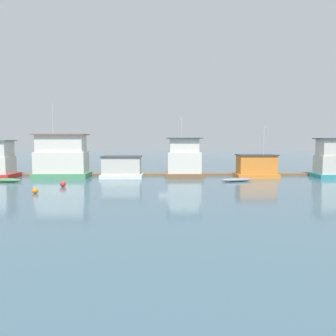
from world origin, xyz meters
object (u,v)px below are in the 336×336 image
at_px(dinghy_grey, 237,180).
at_px(houseboat_green, 62,158).
at_px(buoy_red, 63,184).
at_px(buoy_orange, 35,191).
at_px(houseboat_brown, 184,160).
at_px(dinghy_green, 8,180).
at_px(houseboat_orange, 256,167).
at_px(houseboat_white, 122,167).

bearing_deg(dinghy_grey, houseboat_green, 169.57).
bearing_deg(buoy_red, buoy_orange, -105.84).
height_order(houseboat_brown, dinghy_green, houseboat_brown).
bearing_deg(buoy_orange, houseboat_orange, 27.57).
bearing_deg(buoy_orange, houseboat_white, 63.25).
xyz_separation_m(houseboat_green, houseboat_orange, (26.18, -0.13, -1.21)).
height_order(houseboat_white, buoy_red, houseboat_white).
distance_m(houseboat_green, buoy_red, 9.30).
distance_m(buoy_red, buoy_orange, 4.65).
relative_size(houseboat_brown, buoy_red, 12.77).
relative_size(houseboat_white, dinghy_green, 1.57).
xyz_separation_m(houseboat_orange, dinghy_green, (-31.37, -4.26, -1.26)).
bearing_deg(houseboat_orange, dinghy_grey, -131.18).
xyz_separation_m(houseboat_brown, houseboat_orange, (9.73, -0.41, -0.92)).
bearing_deg(houseboat_brown, buoy_orange, -138.38).
distance_m(dinghy_green, dinghy_grey, 27.84).
distance_m(dinghy_grey, buoy_red, 20.41).
bearing_deg(houseboat_green, dinghy_grey, -10.43).
bearing_deg(houseboat_brown, dinghy_grey, -35.69).
bearing_deg(buoy_orange, buoy_red, 74.16).
distance_m(houseboat_brown, dinghy_green, 22.25).
xyz_separation_m(houseboat_orange, buoy_orange, (-24.73, -12.92, -1.22)).
height_order(houseboat_green, dinghy_grey, houseboat_green).
relative_size(dinghy_grey, buoy_red, 6.66).
height_order(houseboat_brown, buoy_red, houseboat_brown).
bearing_deg(houseboat_green, dinghy_green, -139.81).
height_order(houseboat_white, dinghy_grey, houseboat_white).
distance_m(houseboat_green, houseboat_orange, 26.21).
xyz_separation_m(dinghy_green, buoy_red, (7.91, -4.18, 0.08)).
relative_size(houseboat_white, houseboat_orange, 0.80).
bearing_deg(houseboat_orange, houseboat_white, 179.37).
height_order(houseboat_white, buoy_orange, houseboat_white).
bearing_deg(buoy_red, houseboat_orange, 19.78).
bearing_deg(buoy_red, houseboat_green, 107.61).
xyz_separation_m(houseboat_green, dinghy_green, (-5.19, -4.39, -2.48)).
bearing_deg(dinghy_green, houseboat_white, 18.59).
bearing_deg(houseboat_brown, houseboat_white, -178.56).
bearing_deg(dinghy_green, houseboat_green, 40.19).
distance_m(dinghy_green, buoy_red, 8.95).
distance_m(houseboat_brown, houseboat_orange, 9.79).
bearing_deg(buoy_red, houseboat_brown, 32.80).
bearing_deg(houseboat_orange, dinghy_green, -172.27).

